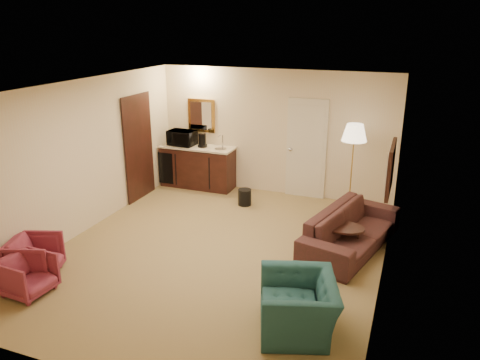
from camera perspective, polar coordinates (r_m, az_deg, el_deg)
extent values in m
plane|color=#9A834E|center=(7.56, -2.71, -8.73)|extent=(6.00, 6.00, 0.00)
cube|color=beige|center=(9.78, 4.20, 5.79)|extent=(5.00, 0.02, 2.60)
cube|color=beige|center=(8.34, -18.84, 2.54)|extent=(0.02, 6.00, 2.60)
cube|color=beige|center=(6.52, 17.73, -1.78)|extent=(0.02, 6.00, 2.60)
cube|color=white|center=(6.76, -3.05, 11.20)|extent=(5.00, 6.00, 0.02)
cube|color=beige|center=(9.64, 8.11, 3.78)|extent=(0.82, 0.06, 2.05)
cube|color=black|center=(9.70, -12.27, 3.78)|extent=(0.06, 0.98, 2.10)
cube|color=gold|center=(10.28, -4.73, 7.84)|extent=(0.62, 0.04, 0.72)
cube|color=black|center=(6.82, 17.83, 1.33)|extent=(0.06, 0.90, 0.70)
cube|color=#391712|center=(10.32, -5.16, 1.64)|extent=(1.64, 0.58, 0.92)
imported|color=black|center=(7.69, 13.46, -5.17)|extent=(1.19, 2.32, 0.87)
imported|color=#215451|center=(5.66, 7.16, -13.98)|extent=(0.94, 1.16, 0.87)
imported|color=maroon|center=(6.97, -24.49, -10.32)|extent=(0.59, 0.62, 0.60)
imported|color=maroon|center=(7.36, -23.74, -8.39)|extent=(0.77, 0.80, 0.65)
cube|color=black|center=(7.66, 12.07, -6.96)|extent=(0.89, 0.77, 0.43)
cube|color=#B6943C|center=(8.98, 13.45, 1.29)|extent=(0.48, 0.48, 1.74)
cylinder|color=black|center=(9.33, 0.58, -2.11)|extent=(0.31, 0.31, 0.33)
imported|color=black|center=(10.29, -7.09, 5.32)|extent=(0.60, 0.36, 0.40)
cylinder|color=black|center=(10.09, -4.62, 4.83)|extent=(0.16, 0.16, 0.30)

